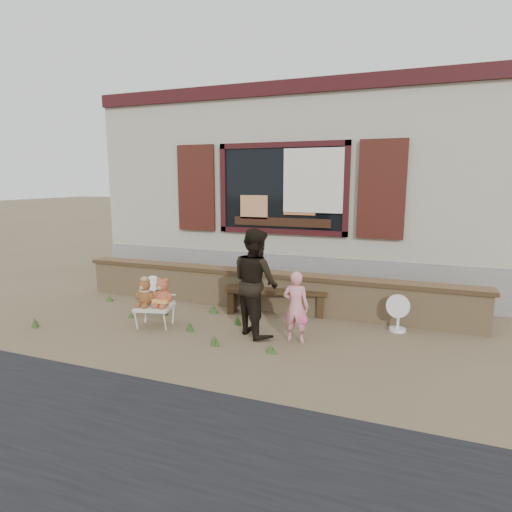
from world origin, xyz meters
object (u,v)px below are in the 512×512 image
at_px(bench, 276,295).
at_px(teddy_bear_left, 145,292).
at_px(child, 296,307).
at_px(adult, 255,282).
at_px(folding_chair, 155,308).
at_px(teddy_bear_right, 163,292).

xyz_separation_m(bench, teddy_bear_left, (-1.67, -1.29, 0.22)).
relative_size(bench, teddy_bear_left, 3.96).
distance_m(child, adult, 0.69).
bearing_deg(child, teddy_bear_left, 4.00).
height_order(folding_chair, teddy_bear_right, teddy_bear_right).
distance_m(teddy_bear_right, adult, 1.45).
distance_m(teddy_bear_left, child, 2.32).
relative_size(teddy_bear_left, child, 0.44).
bearing_deg(bench, child, -71.10).
xyz_separation_m(teddy_bear_right, child, (2.04, 0.13, -0.05)).
height_order(bench, child, child).
bearing_deg(teddy_bear_right, bench, 27.07).
relative_size(folding_chair, adult, 0.40).
xyz_separation_m(folding_chair, teddy_bear_left, (-0.14, -0.03, 0.25)).
height_order(teddy_bear_right, adult, adult).
bearing_deg(bench, adult, -100.62).
height_order(bench, teddy_bear_right, teddy_bear_right).
bearing_deg(bench, folding_chair, -152.68).
distance_m(folding_chair, adult, 1.65).
bearing_deg(teddy_bear_left, child, -9.12).
relative_size(bench, child, 1.73).
xyz_separation_m(bench, child, (0.65, -1.09, 0.18)).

